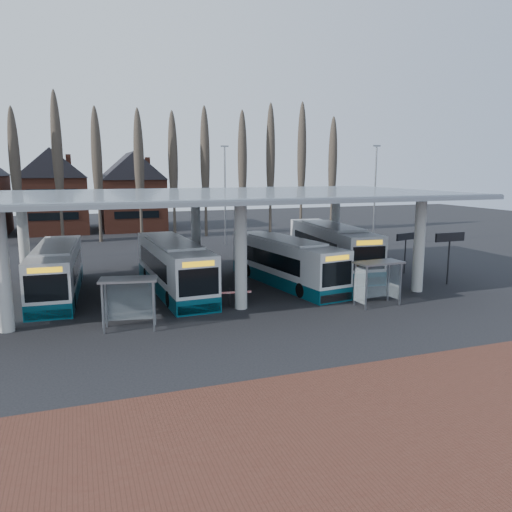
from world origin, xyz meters
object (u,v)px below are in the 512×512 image
object	(u,v)px
bus_2	(285,262)
bus_0	(57,271)
bus_3	(331,248)
shelter_2	(377,273)
shelter_1	(129,292)
bus_1	(173,267)

from	to	relation	value
bus_2	bus_0	bearing A→B (deg)	163.52
bus_3	shelter_2	xyz separation A→B (m)	(-2.70, -10.44, 0.22)
bus_0	shelter_1	distance (m)	9.18
bus_3	shelter_1	bearing A→B (deg)	-143.26
shelter_2	bus_1	bearing A→B (deg)	141.14
bus_2	bus_3	size ratio (longest dim) A/B	0.91
bus_1	shelter_1	distance (m)	7.87
shelter_1	shelter_2	distance (m)	13.93
bus_0	bus_3	world-z (taller)	bus_3
bus_1	bus_0	bearing A→B (deg)	166.24
bus_2	shelter_2	size ratio (longest dim) A/B	4.07
bus_1	shelter_1	bearing A→B (deg)	-118.86
shelter_2	shelter_1	bearing A→B (deg)	175.03
bus_0	bus_3	size ratio (longest dim) A/B	0.90
bus_0	bus_2	xyz separation A→B (m)	(14.64, -2.05, 0.00)
bus_2	bus_1	bearing A→B (deg)	166.64
bus_2	bus_3	world-z (taller)	bus_3
bus_2	bus_3	xyz separation A→B (m)	(5.55, 3.67, 0.16)
bus_3	shelter_1	size ratio (longest dim) A/B	4.33
shelter_1	bus_1	bearing A→B (deg)	74.24
bus_1	shelter_2	xyz separation A→B (m)	(10.43, -7.41, 0.32)
shelter_2	bus_3	bearing A→B (deg)	72.04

